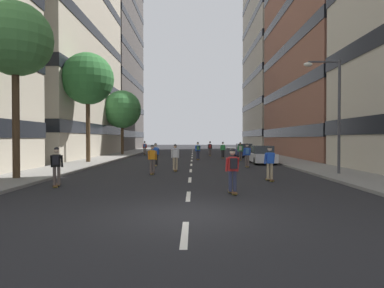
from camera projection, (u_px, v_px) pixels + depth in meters
name	position (u px, v px, depth m)	size (l,w,h in m)	color
ground_plane	(192.00, 159.00, 34.97)	(151.57, 151.57, 0.00)	black
sidewalk_left	(113.00, 157.00, 38.17)	(3.38, 69.47, 0.14)	gray
sidewalk_right	(271.00, 157.00, 38.08)	(3.38, 69.47, 0.14)	gray
lane_markings	(192.00, 159.00, 35.21)	(0.16, 57.20, 0.01)	silver
building_left_mid	(28.00, 40.00, 38.65)	(16.25, 23.20, 26.51)	#B2A893
building_left_far	(90.00, 57.00, 61.88)	(16.25, 21.95, 33.48)	#4C4744
building_right_mid	(357.00, 52.00, 38.48)	(16.25, 23.18, 23.61)	brown
building_right_far	(296.00, 52.00, 61.67)	(16.25, 20.92, 35.34)	#B2A893
parked_car_near	(262.00, 155.00, 28.98)	(1.82, 4.40, 1.52)	silver
parked_car_mid	(244.00, 151.00, 39.42)	(1.82, 4.40, 1.52)	navy
street_tree_near	(88.00, 79.00, 29.17)	(4.42, 4.42, 9.34)	#4C3823
street_tree_mid	(15.00, 40.00, 17.31)	(3.74, 3.74, 8.95)	#4C3823
street_tree_far	(122.00, 109.00, 43.20)	(4.78, 4.78, 8.08)	#4C3823
streetlamp_right	(333.00, 104.00, 19.51)	(2.13, 0.30, 6.50)	#3F3F44
skater_0	(152.00, 158.00, 20.40)	(0.54, 0.91, 1.78)	brown
skater_1	(223.00, 149.00, 36.66)	(0.53, 0.90, 1.78)	brown
skater_2	(198.00, 150.00, 34.13)	(0.56, 0.92, 1.78)	brown
skater_3	(175.00, 156.00, 22.41)	(0.55, 0.91, 1.78)	brown
skater_4	(240.00, 150.00, 32.98)	(0.55, 0.92, 1.78)	brown
skater_5	(156.00, 153.00, 26.64)	(0.55, 0.92, 1.78)	brown
skater_6	(210.00, 148.00, 41.71)	(0.54, 0.91, 1.78)	brown
skater_7	(56.00, 164.00, 15.13)	(0.57, 0.92, 1.78)	brown
skater_8	(270.00, 162.00, 17.21)	(0.55, 0.92, 1.78)	brown
skater_9	(247.00, 154.00, 25.49)	(0.54, 0.91, 1.78)	brown
skater_10	(233.00, 168.00, 13.22)	(0.55, 0.92, 1.78)	brown
skater_11	(145.00, 147.00, 44.42)	(0.53, 0.90, 1.78)	brown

